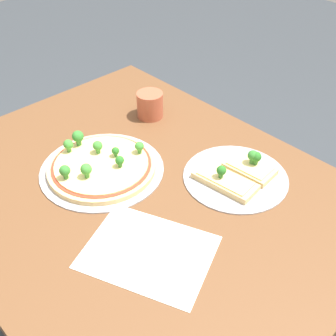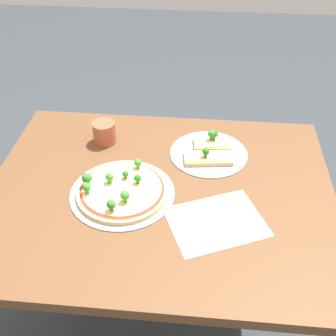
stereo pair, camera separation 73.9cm
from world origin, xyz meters
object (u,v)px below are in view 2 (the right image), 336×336
pizza_tray_whole (121,190)px  pizza_tray_slice (210,151)px  dining_table (160,213)px  drinking_cup (104,132)px

pizza_tray_whole → pizza_tray_slice: 0.36m
dining_table → pizza_tray_whole: 0.17m
dining_table → pizza_tray_whole: bearing=13.2°
pizza_tray_whole → drinking_cup: bearing=-68.0°
dining_table → drinking_cup: 0.37m
dining_table → pizza_tray_slice: bearing=-126.4°
pizza_tray_whole → drinking_cup: drinking_cup is taller
drinking_cup → pizza_tray_slice: bearing=174.2°
pizza_tray_whole → drinking_cup: (0.11, -0.28, 0.03)m
dining_table → pizza_tray_whole: size_ratio=3.35×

